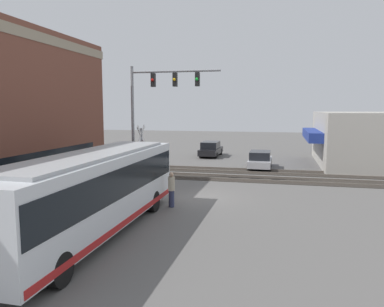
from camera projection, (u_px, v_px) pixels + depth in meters
name	position (u px, v px, depth m)	size (l,w,h in m)	color
ground_plane	(202.00, 197.00, 20.90)	(120.00, 120.00, 0.00)	#605E5B
shop_building	(362.00, 139.00, 32.56)	(12.97, 8.57, 4.61)	#B2ADA3
city_bus	(93.00, 190.00, 14.43)	(11.87, 2.59, 3.24)	silver
traffic_signal_gantry	(156.00, 98.00, 25.13)	(0.42, 6.17, 7.77)	gray
crossing_signal	(141.00, 147.00, 25.63)	(1.41, 1.18, 3.81)	gray
rail_track_near	(219.00, 178.00, 26.69)	(2.60, 60.00, 0.15)	#332D28
rail_track_far	(226.00, 170.00, 29.78)	(2.60, 60.00, 0.15)	#332D28
parked_car_silver	(260.00, 160.00, 30.91)	(4.54, 1.82, 1.44)	#B7B7BC
parked_car_black	(211.00, 149.00, 38.70)	(4.87, 1.82, 1.55)	black
pedestrian_near_bus	(171.00, 189.00, 18.73)	(0.34, 0.34, 1.77)	#2D3351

